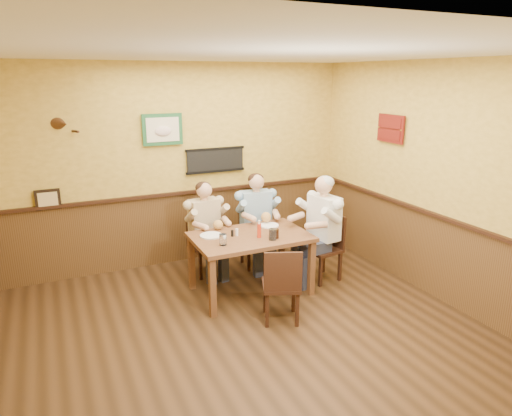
{
  "coord_description": "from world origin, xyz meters",
  "views": [
    {
      "loc": [
        -1.65,
        -3.64,
        2.61
      ],
      "look_at": [
        0.54,
        1.08,
        1.1
      ],
      "focal_mm": 32.0,
      "sensor_mm": 36.0,
      "label": 1
    }
  ],
  "objects_px": {
    "dining_table": "(251,242)",
    "water_glass_mid": "(273,234)",
    "diner_white_elder": "(323,234)",
    "salt_shaker": "(237,232)",
    "hot_sauce_bottle": "(259,230)",
    "chair_right_end": "(323,248)",
    "chair_near_side": "(281,283)",
    "diner_tan_shirt": "(205,233)",
    "cola_tumbler": "(275,234)",
    "water_glass_left": "(223,240)",
    "pepper_shaker": "(232,233)",
    "chair_back_right": "(256,237)",
    "diner_blue_polo": "(256,225)",
    "chair_back_left": "(205,245)"
  },
  "relations": [
    {
      "from": "water_glass_mid",
      "to": "cola_tumbler",
      "type": "distance_m",
      "value": 0.07
    },
    {
      "from": "chair_back_right",
      "to": "pepper_shaker",
      "type": "bearing_deg",
      "value": -127.18
    },
    {
      "from": "dining_table",
      "to": "water_glass_mid",
      "type": "xyz_separation_m",
      "value": [
        0.17,
        -0.26,
        0.16
      ]
    },
    {
      "from": "diner_white_elder",
      "to": "salt_shaker",
      "type": "bearing_deg",
      "value": -103.45
    },
    {
      "from": "chair_right_end",
      "to": "diner_tan_shirt",
      "type": "bearing_deg",
      "value": -129.33
    },
    {
      "from": "salt_shaker",
      "to": "diner_tan_shirt",
      "type": "bearing_deg",
      "value": 103.88
    },
    {
      "from": "hot_sauce_bottle",
      "to": "salt_shaker",
      "type": "distance_m",
      "value": 0.28
    },
    {
      "from": "chair_near_side",
      "to": "chair_right_end",
      "type": "bearing_deg",
      "value": -122.6
    },
    {
      "from": "water_glass_mid",
      "to": "diner_blue_polo",
      "type": "bearing_deg",
      "value": 76.56
    },
    {
      "from": "chair_near_side",
      "to": "water_glass_mid",
      "type": "xyz_separation_m",
      "value": [
        0.15,
        0.5,
        0.38
      ]
    },
    {
      "from": "chair_back_right",
      "to": "chair_right_end",
      "type": "xyz_separation_m",
      "value": [
        0.6,
        -0.78,
        0.02
      ]
    },
    {
      "from": "diner_white_elder",
      "to": "hot_sauce_bottle",
      "type": "bearing_deg",
      "value": -94.42
    },
    {
      "from": "chair_back_right",
      "to": "diner_white_elder",
      "type": "height_order",
      "value": "diner_white_elder"
    },
    {
      "from": "water_glass_left",
      "to": "cola_tumbler",
      "type": "distance_m",
      "value": 0.65
    },
    {
      "from": "water_glass_left",
      "to": "chair_near_side",
      "type": "bearing_deg",
      "value": -52.73
    },
    {
      "from": "dining_table",
      "to": "chair_near_side",
      "type": "height_order",
      "value": "chair_near_side"
    },
    {
      "from": "water_glass_mid",
      "to": "dining_table",
      "type": "bearing_deg",
      "value": 123.41
    },
    {
      "from": "chair_back_right",
      "to": "diner_white_elder",
      "type": "distance_m",
      "value": 1.01
    },
    {
      "from": "cola_tumbler",
      "to": "chair_near_side",
      "type": "bearing_deg",
      "value": -110.54
    },
    {
      "from": "chair_right_end",
      "to": "pepper_shaker",
      "type": "distance_m",
      "value": 1.28
    },
    {
      "from": "diner_white_elder",
      "to": "chair_back_right",
      "type": "bearing_deg",
      "value": -150.22
    },
    {
      "from": "diner_white_elder",
      "to": "water_glass_mid",
      "type": "height_order",
      "value": "diner_white_elder"
    },
    {
      "from": "diner_tan_shirt",
      "to": "cola_tumbler",
      "type": "distance_m",
      "value": 1.15
    },
    {
      "from": "diner_white_elder",
      "to": "pepper_shaker",
      "type": "bearing_deg",
      "value": -103.22
    },
    {
      "from": "pepper_shaker",
      "to": "diner_blue_polo",
      "type": "bearing_deg",
      "value": 47.06
    },
    {
      "from": "chair_back_right",
      "to": "pepper_shaker",
      "type": "relative_size",
      "value": 10.6
    },
    {
      "from": "diner_blue_polo",
      "to": "salt_shaker",
      "type": "relative_size",
      "value": 13.8
    },
    {
      "from": "dining_table",
      "to": "chair_near_side",
      "type": "relative_size",
      "value": 1.61
    },
    {
      "from": "dining_table",
      "to": "pepper_shaker",
      "type": "bearing_deg",
      "value": 166.42
    },
    {
      "from": "salt_shaker",
      "to": "diner_white_elder",
      "type": "bearing_deg",
      "value": -5.61
    },
    {
      "from": "cola_tumbler",
      "to": "hot_sauce_bottle",
      "type": "xyz_separation_m",
      "value": [
        -0.16,
        0.1,
        0.04
      ]
    },
    {
      "from": "chair_back_right",
      "to": "salt_shaker",
      "type": "height_order",
      "value": "chair_back_right"
    },
    {
      "from": "dining_table",
      "to": "cola_tumbler",
      "type": "xyz_separation_m",
      "value": [
        0.22,
        -0.22,
        0.15
      ]
    },
    {
      "from": "chair_back_right",
      "to": "diner_blue_polo",
      "type": "xyz_separation_m",
      "value": [
        0.0,
        0.0,
        0.18
      ]
    },
    {
      "from": "pepper_shaker",
      "to": "diner_tan_shirt",
      "type": "bearing_deg",
      "value": 99.26
    },
    {
      "from": "hot_sauce_bottle",
      "to": "dining_table",
      "type": "bearing_deg",
      "value": 116.55
    },
    {
      "from": "chair_right_end",
      "to": "hot_sauce_bottle",
      "type": "relative_size",
      "value": 4.57
    },
    {
      "from": "chair_back_right",
      "to": "diner_blue_polo",
      "type": "height_order",
      "value": "diner_blue_polo"
    },
    {
      "from": "dining_table",
      "to": "water_glass_left",
      "type": "bearing_deg",
      "value": -157.71
    },
    {
      "from": "pepper_shaker",
      "to": "water_glass_mid",
      "type": "bearing_deg",
      "value": -38.66
    },
    {
      "from": "diner_white_elder",
      "to": "diner_tan_shirt",
      "type": "bearing_deg",
      "value": -129.33
    },
    {
      "from": "chair_back_left",
      "to": "hot_sauce_bottle",
      "type": "bearing_deg",
      "value": -73.62
    },
    {
      "from": "dining_table",
      "to": "chair_right_end",
      "type": "height_order",
      "value": "chair_right_end"
    },
    {
      "from": "chair_near_side",
      "to": "chair_back_right",
      "type": "bearing_deg",
      "value": -82.27
    },
    {
      "from": "diner_tan_shirt",
      "to": "cola_tumbler",
      "type": "bearing_deg",
      "value": -68.01
    },
    {
      "from": "chair_right_end",
      "to": "water_glass_mid",
      "type": "bearing_deg",
      "value": -84.75
    },
    {
      "from": "chair_near_side",
      "to": "diner_tan_shirt",
      "type": "bearing_deg",
      "value": -54.62
    },
    {
      "from": "chair_back_right",
      "to": "salt_shaker",
      "type": "xyz_separation_m",
      "value": [
        -0.56,
        -0.67,
        0.37
      ]
    },
    {
      "from": "water_glass_left",
      "to": "pepper_shaker",
      "type": "bearing_deg",
      "value": 47.82
    },
    {
      "from": "diner_white_elder",
      "to": "water_glass_left",
      "type": "bearing_deg",
      "value": -93.42
    }
  ]
}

